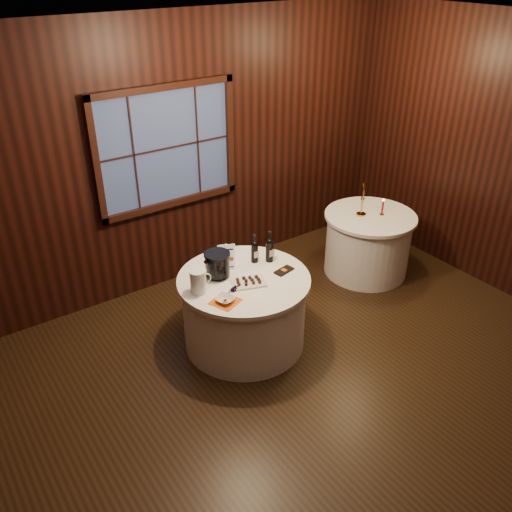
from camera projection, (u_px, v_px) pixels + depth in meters
ground at (307, 400)px, 4.83m from camera, size 6.00×6.00×0.00m
back_wall at (166, 157)px, 5.82m from camera, size 6.00×0.10×3.00m
main_table at (244, 311)px, 5.35m from camera, size 1.28×1.28×0.77m
side_table at (368, 243)px, 6.55m from camera, size 1.08×1.08×0.77m
sign_stand at (227, 260)px, 5.26m from camera, size 0.16×0.13×0.27m
port_bottle_left at (255, 250)px, 5.36m from camera, size 0.07×0.08×0.30m
port_bottle_right at (270, 248)px, 5.36m from camera, size 0.08×0.08×0.33m
ice_bucket at (217, 264)px, 5.11m from camera, size 0.25×0.25×0.25m
chocolate_plate at (249, 282)px, 5.06m from camera, size 0.37×0.30×0.04m
chocolate_box at (284, 271)px, 5.25m from camera, size 0.22×0.14×0.02m
grape_bunch at (235, 289)px, 4.96m from camera, size 0.16×0.08×0.04m
glass_pitcher at (198, 281)px, 4.89m from camera, size 0.21×0.16×0.23m
orange_napkin at (225, 302)px, 4.81m from camera, size 0.30×0.30×0.00m
cracker_bowl at (225, 300)px, 4.80m from camera, size 0.20×0.20×0.04m
brass_candlestick at (362, 204)px, 6.28m from camera, size 0.11×0.11×0.40m
red_candle at (382, 209)px, 6.32m from camera, size 0.06×0.06×0.20m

